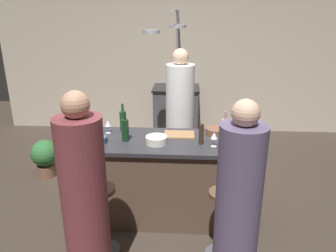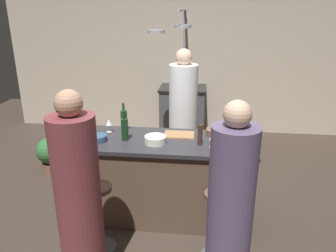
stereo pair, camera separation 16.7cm
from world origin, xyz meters
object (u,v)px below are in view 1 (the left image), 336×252
Objects in this scene: cutting_board at (179,135)px; mixing_bowl_ceramic at (156,140)px; wine_bottle_green at (123,121)px; wine_glass_near_left_guest at (108,124)px; wine_glass_by_chef at (231,134)px; potted_plant at (45,156)px; wine_glass_near_right_guest at (214,136)px; guest_right at (238,211)px; mixing_bowl_blue at (98,140)px; wine_bottle_red at (125,130)px; bar_stool_left at (103,217)px; guest_left at (85,204)px; mixing_bowl_wooden at (216,131)px; chef at (180,120)px; stove_range at (176,112)px; bar_stool_right at (222,222)px; pepper_mill at (201,134)px; wine_bottle_rose at (224,129)px.

mixing_bowl_ceramic is at bearing -133.72° from cutting_board.
wine_bottle_green reaches higher than wine_glass_near_left_guest.
potted_plant is at bearing 159.80° from wine_glass_by_chef.
guest_right is at bearing -81.63° from wine_glass_near_right_guest.
mixing_bowl_blue reaches higher than cutting_board.
wine_bottle_green is (-0.08, 0.28, -0.00)m from wine_bottle_red.
mixing_bowl_ceramic is at bearing 49.35° from bar_stool_left.
guest_right is at bearing -67.34° from cutting_board.
guest_left is 7.72× the size of mixing_bowl_wooden.
chef is at bearing 79.11° from mixing_bowl_ceramic.
chef is (0.10, -1.48, 0.35)m from stove_range.
wine_glass_near_left_guest is 0.67× the size of mixing_bowl_ceramic.
bar_stool_right is 4.66× the size of wine_glass_by_chef.
bar_stool_left is at bearing 180.00° from bar_stool_right.
mixing_bowl_wooden reaches higher than potted_plant.
chef is at bearing 5.11° from potted_plant.
wine_bottle_red reaches higher than cutting_board.
bar_stool_right is (1.09, 0.40, -0.39)m from guest_left.
potted_plant is 2.60m from wine_glass_by_chef.
wine_glass_by_chef is 0.29m from mixing_bowl_wooden.
wine_bottle_red reaches higher than pepper_mill.
bar_stool_left is 0.41× the size of guest_left.
wine_glass_near_left_guest is (-0.75, -0.80, 0.21)m from chef.
bar_stool_right is 1.01m from cutting_board.
mixing_bowl_ceramic is (0.46, 0.92, 0.17)m from guest_left.
guest_right reaches higher than mixing_bowl_wooden.
wine_glass_by_chef is at bearing -1.01° from wine_bottle_red.
mixing_bowl_wooden is (1.06, 0.81, 0.56)m from bar_stool_left.
chef reaches higher than wine_bottle_green.
wine_bottle_green is at bearing 140.17° from bar_stool_right.
guest_left is at bearing -137.42° from wine_bottle_rose.
pepper_mill reaches higher than stove_range.
guest_right is 3.10× the size of potted_plant.
pepper_mill is 0.68× the size of wine_bottle_green.
wine_glass_near_left_guest is at bearing 166.17° from pepper_mill.
stove_range is at bearing 103.59° from wine_bottle_rose.
wine_glass_by_chef reaches higher than bar_stool_left.
wine_glass_near_left_guest reaches higher than mixing_bowl_blue.
wine_glass_near_right_guest is at bearing -14.88° from wine_glass_near_left_guest.
wine_glass_near_left_guest is 0.68× the size of mixing_bowl_wooden.
wine_bottle_red is 2.14× the size of wine_glass_near_left_guest.
stove_range is 4.14× the size of mixing_bowl_wooden.
stove_range is 2.65m from wine_glass_by_chef.
bar_stool_left is 1.00× the size of bar_stool_right.
chef is at bearing 105.14° from bar_stool_right.
bar_stool_left is 0.56m from guest_left.
wine_glass_by_chef is (0.54, -1.03, 0.21)m from chef.
potted_plant is 1.50m from mixing_bowl_blue.
mixing_bowl_blue reaches higher than potted_plant.
chef is 8.92× the size of mixing_bowl_blue.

